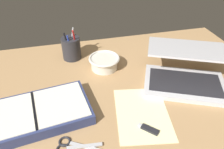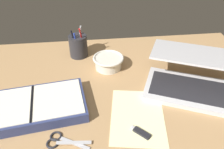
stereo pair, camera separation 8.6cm
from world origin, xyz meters
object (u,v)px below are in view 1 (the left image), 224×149
(pen_cup, at_px, (71,48))
(planner, at_px, (35,114))
(laptop, at_px, (186,72))
(bowl, at_px, (104,62))
(scissors, at_px, (69,146))

(pen_cup, bearing_deg, planner, -113.61)
(laptop, bearing_deg, bowl, 173.89)
(bowl, distance_m, pen_cup, 0.19)
(bowl, xyz_separation_m, scissors, (-0.20, -0.39, -0.03))
(planner, bearing_deg, laptop, -1.37)
(pen_cup, relative_size, planner, 0.40)
(laptop, height_order, pen_cup, pen_cup)
(laptop, bearing_deg, planner, -149.53)
(scissors, bearing_deg, laptop, 40.71)
(pen_cup, bearing_deg, bowl, -42.64)
(laptop, bearing_deg, pen_cup, 169.72)
(bowl, relative_size, planner, 0.36)
(planner, bearing_deg, bowl, 32.03)
(laptop, xyz_separation_m, pen_cup, (-0.45, 0.31, 0.00))
(laptop, height_order, scissors, laptop)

